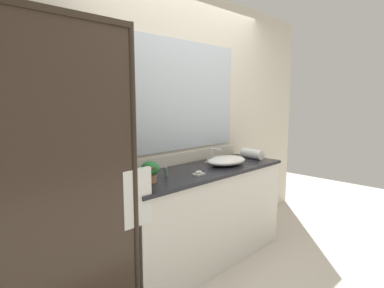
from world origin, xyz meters
name	(u,v)px	position (x,y,z in m)	size (l,w,h in m)	color
ground_plane	(203,260)	(0.00, 0.00, 0.00)	(8.00, 8.00, 0.00)	beige
wall_back_with_mirror	(178,123)	(0.00, 0.34, 1.31)	(4.40, 0.06, 2.60)	beige
vanity_cabinet	(202,215)	(0.00, 0.01, 0.45)	(1.80, 0.58, 0.90)	silver
shower_enclosure	(81,188)	(-1.27, -0.19, 1.02)	(1.20, 0.59, 2.00)	#2D2319
sink_basin	(227,160)	(0.30, -0.03, 0.94)	(0.45, 0.31, 0.09)	white
faucet	(213,158)	(0.30, 0.15, 0.95)	(0.17, 0.13, 0.15)	silver
potted_plant	(150,170)	(-0.63, -0.02, 1.00)	(0.15, 0.15, 0.17)	#B77A51
soap_dish	(199,173)	(-0.19, -0.12, 0.91)	(0.10, 0.07, 0.04)	silver
amenity_bottle_lotion	(142,182)	(-0.78, -0.12, 0.94)	(0.03, 0.03, 0.09)	#4C7056
amenity_bottle_conditioner	(166,172)	(-0.42, 0.04, 0.94)	(0.03, 0.03, 0.08)	#4C7056
amenity_bottle_body_wash	(155,167)	(-0.39, 0.22, 0.95)	(0.03, 0.03, 0.10)	silver
rolled_towel_near_edge	(252,154)	(0.76, -0.02, 0.95)	(0.10, 0.10, 0.25)	white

